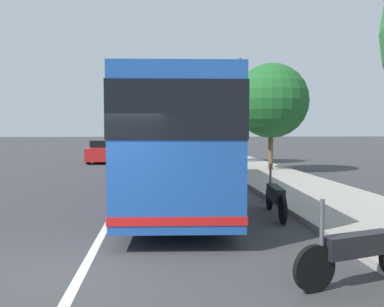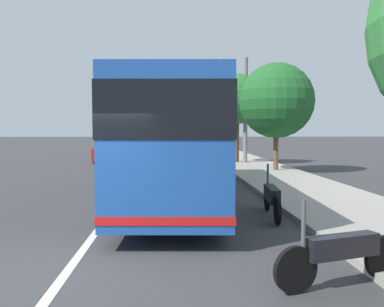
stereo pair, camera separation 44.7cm
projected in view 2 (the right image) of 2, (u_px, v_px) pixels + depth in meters
name	position (u px, v px, depth m)	size (l,w,h in m)	color
ground_plane	(68.00, 270.00, 6.34)	(220.00, 220.00, 0.00)	#38383A
sidewalk_curb	(286.00, 181.00, 16.62)	(110.00, 3.60, 0.14)	#9E998E
lane_divider_line	(132.00, 184.00, 16.31)	(110.00, 0.16, 0.01)	silver
coach_bus	(178.00, 136.00, 12.88)	(11.97, 3.14, 3.44)	#1E4C9E
motorcycle_angled	(341.00, 253.00, 5.65)	(0.73, 2.12, 1.28)	black
motorcycle_by_tree	(272.00, 197.00, 10.18)	(2.35, 0.35, 1.28)	black
car_oncoming	(112.00, 151.00, 27.28)	(4.69, 1.96, 1.48)	red
car_ahead_same_lane	(181.00, 147.00, 33.11)	(4.41, 1.87, 1.59)	silver
car_behind_bus	(145.00, 142.00, 47.59)	(4.03, 2.06, 1.54)	gold
car_side_street	(146.00, 140.00, 56.93)	(4.45, 2.07, 1.59)	silver
roadside_tree_mid_block	(276.00, 101.00, 20.35)	(3.81, 3.81, 5.58)	brown
roadside_tree_far_block	(236.00, 99.00, 25.23)	(3.19, 3.19, 5.72)	brown
utility_pole	(245.00, 112.00, 24.88)	(0.26, 0.26, 6.63)	slate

